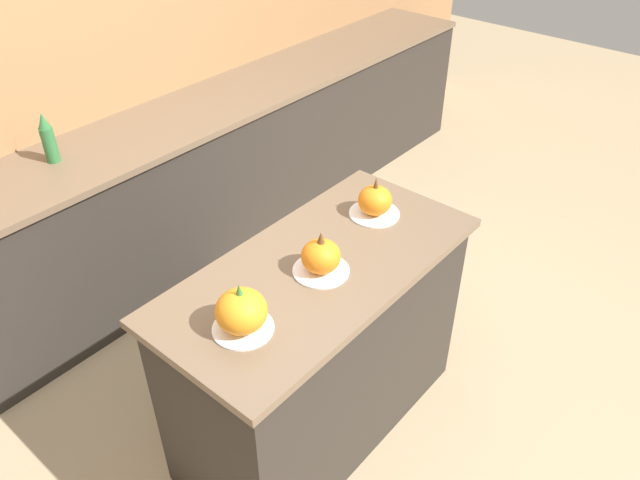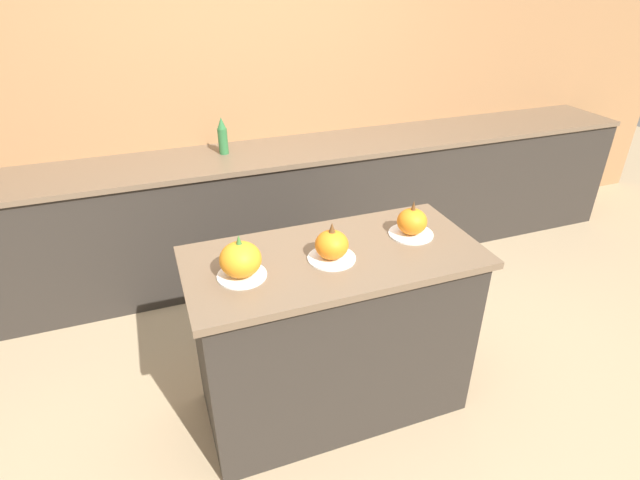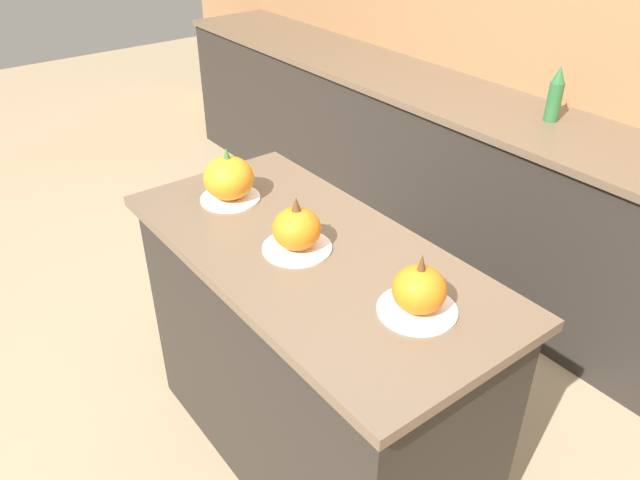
{
  "view_description": "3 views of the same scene",
  "coord_description": "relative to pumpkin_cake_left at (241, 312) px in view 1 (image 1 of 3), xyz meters",
  "views": [
    {
      "loc": [
        -1.42,
        -1.21,
        2.41
      ],
      "look_at": [
        0.02,
        0.02,
        1.03
      ],
      "focal_mm": 35.0,
      "sensor_mm": 36.0,
      "label": 1
    },
    {
      "loc": [
        -0.73,
        -1.79,
        2.1
      ],
      "look_at": [
        -0.07,
        0.01,
        1.01
      ],
      "focal_mm": 28.0,
      "sensor_mm": 36.0,
      "label": 2
    },
    {
      "loc": [
        1.3,
        -0.95,
        1.97
      ],
      "look_at": [
        0.01,
        0.03,
        0.96
      ],
      "focal_mm": 35.0,
      "sensor_mm": 36.0,
      "label": 3
    }
  ],
  "objects": [
    {
      "name": "bottle_tall",
      "position": [
        0.22,
        1.55,
        0.04
      ],
      "size": [
        0.06,
        0.06,
        0.25
      ],
      "color": "#2D6B38",
      "rests_on": "back_counter"
    },
    {
      "name": "pumpkin_cake_center",
      "position": [
        0.41,
        -0.0,
        -0.01
      ],
      "size": [
        0.22,
        0.22,
        0.18
      ],
      "color": "white",
      "rests_on": "kitchen_island"
    },
    {
      "name": "wall_back",
      "position": [
        0.43,
        1.81,
        0.24
      ],
      "size": [
        8.0,
        0.06,
        2.5
      ],
      "color": "#9E7047",
      "rests_on": "ground_plane"
    },
    {
      "name": "pumpkin_cake_right",
      "position": [
        0.85,
        0.08,
        -0.01
      ],
      "size": [
        0.22,
        0.22,
        0.18
      ],
      "color": "white",
      "rests_on": "kitchen_island"
    },
    {
      "name": "ground_plane",
      "position": [
        0.43,
        0.03,
        -1.01
      ],
      "size": [
        12.0,
        12.0,
        0.0
      ],
      "primitive_type": "plane",
      "color": "tan"
    },
    {
      "name": "pumpkin_cake_left",
      "position": [
        0.0,
        0.0,
        0.0
      ],
      "size": [
        0.21,
        0.21,
        0.2
      ],
      "color": "white",
      "rests_on": "kitchen_island"
    },
    {
      "name": "back_counter",
      "position": [
        0.43,
        1.48,
        -0.54
      ],
      "size": [
        6.0,
        0.6,
        0.93
      ],
      "color": "#2D2823",
      "rests_on": "ground_plane"
    },
    {
      "name": "kitchen_island",
      "position": [
        0.43,
        0.03,
        -0.54
      ],
      "size": [
        1.36,
        0.65,
        0.93
      ],
      "color": "#2D2823",
      "rests_on": "ground_plane"
    }
  ]
}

